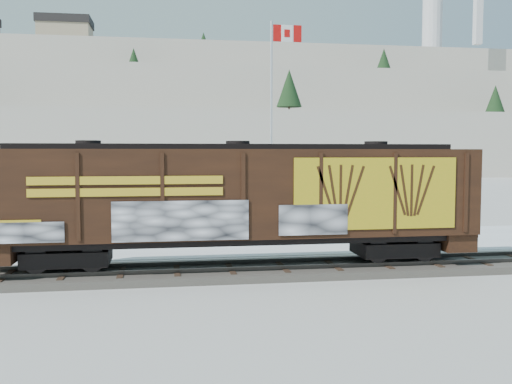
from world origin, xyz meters
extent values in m
plane|color=white|center=(0.00, 0.00, 0.00)|extent=(500.00, 500.00, 0.00)
cube|color=#59544C|center=(0.00, 0.00, 0.14)|extent=(50.00, 3.40, 0.28)
cube|color=#33302D|center=(0.00, -0.72, 0.35)|extent=(50.00, 0.10, 0.15)
cube|color=#33302D|center=(0.00, 0.72, 0.35)|extent=(50.00, 0.10, 0.15)
cube|color=white|center=(0.00, 7.50, 0.01)|extent=(40.00, 8.00, 0.03)
cube|color=white|center=(0.00, 95.00, 6.00)|extent=(360.00, 40.00, 12.00)
cube|color=white|center=(0.00, 125.00, 12.00)|extent=(360.00, 40.00, 24.00)
cube|color=white|center=(0.00, 160.00, 17.50)|extent=(360.00, 50.00, 35.00)
cone|color=black|center=(22.00, 90.00, 17.31)|extent=(5.04, 5.04, 7.38)
cone|color=black|center=(70.00, 96.00, 16.43)|extent=(4.20, 4.20, 6.15)
cone|color=black|center=(-10.00, 128.00, 28.13)|extent=(3.92, 3.92, 5.74)
cone|color=black|center=(55.00, 124.00, 28.72)|extent=(4.48, 4.48, 6.56)
cone|color=black|center=(10.00, 162.00, 39.43)|extent=(4.20, 4.20, 6.15)
cube|color=tan|center=(-32.00, 162.00, 39.00)|extent=(15.00, 12.00, 8.00)
cube|color=black|center=(-32.00, 162.00, 44.20)|extent=(15.75, 12.60, 2.40)
cube|color=black|center=(-5.92, 0.00, 0.88)|extent=(3.00, 2.00, 0.90)
cube|color=black|center=(6.56, 0.00, 0.88)|extent=(3.00, 2.00, 0.90)
cylinder|color=black|center=(-6.87, -0.78, 0.88)|extent=(0.90, 0.12, 0.90)
cube|color=black|center=(0.32, 0.00, 1.41)|extent=(18.14, 2.40, 0.25)
cube|color=black|center=(0.32, 0.00, 3.15)|extent=(18.14, 3.00, 3.24)
cube|color=black|center=(0.32, 0.00, 4.87)|extent=(16.69, 0.90, 0.20)
cube|color=#BC9816|center=(5.22, -1.54, 3.15)|extent=(6.17, 0.03, 2.62)
cube|color=gold|center=(-3.67, -1.54, 3.50)|extent=(6.53, 0.02, 0.70)
cube|color=white|center=(-1.86, -1.55, 2.28)|extent=(4.72, 0.03, 1.40)
cylinder|color=silver|center=(3.96, 12.67, 0.10)|extent=(0.90, 0.90, 0.20)
cylinder|color=silver|center=(3.96, 12.67, 6.23)|extent=(0.14, 0.14, 12.47)
cube|color=#BD0D0B|center=(4.31, 12.67, 11.77)|extent=(0.50, 0.07, 1.00)
cube|color=white|center=(4.91, 12.67, 11.77)|extent=(0.70, 0.09, 1.00)
cube|color=#BD0D0B|center=(5.56, 12.67, 11.77)|extent=(0.50, 0.07, 1.00)
imported|color=#AAADB1|center=(-8.30, 5.90, 0.84)|extent=(5.11, 3.24, 1.62)
imported|color=silver|center=(-0.71, 7.58, 0.89)|extent=(5.27, 1.98, 1.72)
imported|color=#202228|center=(3.87, 8.14, 0.67)|extent=(4.76, 2.86, 1.29)
camera|label=1|loc=(-2.38, -21.31, 4.65)|focal=40.00mm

